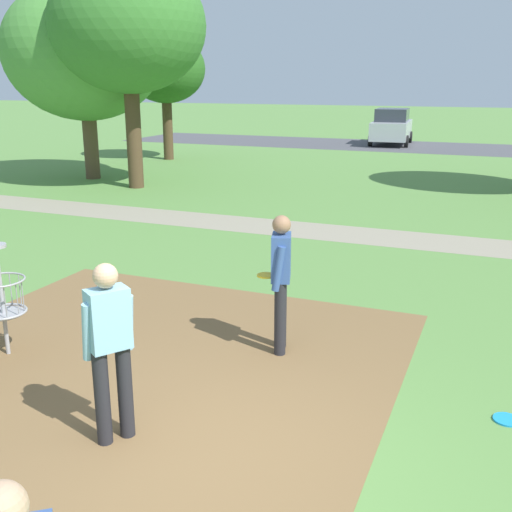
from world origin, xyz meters
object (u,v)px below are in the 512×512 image
(player_waiting_right, at_px, (110,343))
(tree_far_left, at_px, (84,52))
(player_throwing, at_px, (281,276))
(tree_mid_center, at_px, (128,26))
(parked_car_leftmost, at_px, (392,127))
(tree_near_left, at_px, (165,69))
(frisbee_far_left, at_px, (507,420))

(player_waiting_right, relative_size, tree_far_left, 0.27)
(player_throwing, bearing_deg, tree_far_left, 135.36)
(player_throwing, relative_size, tree_mid_center, 0.25)
(tree_mid_center, relative_size, parked_car_leftmost, 1.55)
(tree_near_left, height_order, tree_mid_center, tree_mid_center)
(player_throwing, xyz_separation_m, tree_near_left, (-11.00, 16.18, 2.70))
(tree_near_left, distance_m, tree_far_left, 5.63)
(parked_car_leftmost, bearing_deg, player_throwing, -82.55)
(player_throwing, height_order, player_waiting_right, same)
(tree_near_left, bearing_deg, frisbee_far_left, -51.05)
(frisbee_far_left, xyz_separation_m, tree_near_left, (-13.63, 16.86, 3.66))
(frisbee_far_left, height_order, tree_near_left, tree_near_left)
(tree_near_left, bearing_deg, parked_car_leftmost, 52.80)
(player_throwing, relative_size, tree_near_left, 0.34)
(player_throwing, distance_m, player_waiting_right, 2.52)
(player_waiting_right, bearing_deg, tree_near_left, 118.90)
(player_throwing, distance_m, tree_far_left, 15.38)
(player_throwing, height_order, tree_mid_center, tree_mid_center)
(frisbee_far_left, height_order, tree_far_left, tree_far_left)
(tree_mid_center, bearing_deg, parked_car_leftmost, 73.55)
(tree_near_left, bearing_deg, player_waiting_right, -61.10)
(player_waiting_right, bearing_deg, tree_far_left, 127.52)
(tree_near_left, xyz_separation_m, tree_far_left, (0.29, -5.60, 0.45))
(player_waiting_right, height_order, tree_near_left, tree_near_left)
(player_waiting_right, bearing_deg, player_throwing, 72.95)
(player_throwing, bearing_deg, player_waiting_right, -107.05)
(frisbee_far_left, bearing_deg, parked_car_leftmost, 102.70)
(tree_far_left, bearing_deg, frisbee_far_left, -40.17)
(player_throwing, distance_m, tree_near_left, 19.75)
(player_throwing, xyz_separation_m, tree_far_left, (-10.71, 10.57, 3.15))
(parked_car_leftmost, bearing_deg, frisbee_far_left, -77.30)
(tree_far_left, height_order, parked_car_leftmost, tree_far_left)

